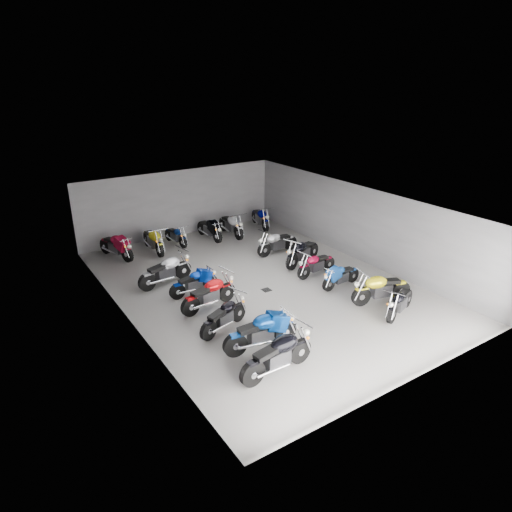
% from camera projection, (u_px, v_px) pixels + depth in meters
% --- Properties ---
extents(ground, '(14.00, 14.00, 0.00)m').
position_uv_depth(ground, '(259.00, 285.00, 17.36)').
color(ground, gray).
rests_on(ground, ground).
extents(wall_back, '(10.00, 0.10, 3.20)m').
position_uv_depth(wall_back, '(180.00, 203.00, 22.18)').
color(wall_back, slate).
rests_on(wall_back, ground).
extents(wall_left, '(0.10, 14.00, 3.20)m').
position_uv_depth(wall_left, '(126.00, 277.00, 14.22)').
color(wall_left, slate).
rests_on(wall_left, ground).
extents(wall_right, '(0.10, 14.00, 3.20)m').
position_uv_depth(wall_right, '(357.00, 223.00, 19.29)').
color(wall_right, slate).
rests_on(wall_right, ground).
extents(ceiling, '(10.00, 14.00, 0.04)m').
position_uv_depth(ceiling, '(259.00, 203.00, 16.14)').
color(ceiling, black).
rests_on(ceiling, wall_back).
extents(drain_grate, '(0.32, 0.32, 0.01)m').
position_uv_depth(drain_grate, '(266.00, 290.00, 16.97)').
color(drain_grate, black).
rests_on(drain_grate, ground).
extents(motorcycle_left_a, '(2.38, 0.51, 1.04)m').
position_uv_depth(motorcycle_left_a, '(278.00, 355.00, 12.10)').
color(motorcycle_left_a, black).
rests_on(motorcycle_left_a, ground).
extents(motorcycle_left_b, '(2.35, 0.53, 1.03)m').
position_uv_depth(motorcycle_left_b, '(262.00, 332.00, 13.18)').
color(motorcycle_left_b, black).
rests_on(motorcycle_left_b, ground).
extents(motorcycle_left_c, '(1.96, 0.80, 0.89)m').
position_uv_depth(motorcycle_left_c, '(224.00, 316.00, 14.19)').
color(motorcycle_left_c, black).
rests_on(motorcycle_left_c, ground).
extents(motorcycle_left_d, '(2.22, 0.58, 0.98)m').
position_uv_depth(motorcycle_left_d, '(209.00, 294.00, 15.49)').
color(motorcycle_left_d, black).
rests_on(motorcycle_left_d, ground).
extents(motorcycle_left_e, '(1.93, 0.39, 0.85)m').
position_uv_depth(motorcycle_left_e, '(195.00, 282.00, 16.50)').
color(motorcycle_left_e, black).
rests_on(motorcycle_left_e, ground).
extents(motorcycle_left_f, '(2.27, 0.60, 1.00)m').
position_uv_depth(motorcycle_left_f, '(166.00, 271.00, 17.24)').
color(motorcycle_left_f, black).
rests_on(motorcycle_left_f, ground).
extents(motorcycle_right_a, '(1.92, 0.81, 0.88)m').
position_uv_depth(motorcycle_right_a, '(400.00, 302.00, 15.07)').
color(motorcycle_right_a, black).
rests_on(motorcycle_right_a, ground).
extents(motorcycle_right_b, '(2.24, 0.74, 1.00)m').
position_uv_depth(motorcycle_right_b, '(381.00, 288.00, 15.86)').
color(motorcycle_right_b, black).
rests_on(motorcycle_right_b, ground).
extents(motorcycle_right_c, '(1.86, 0.39, 0.81)m').
position_uv_depth(motorcycle_right_c, '(341.00, 276.00, 17.08)').
color(motorcycle_right_c, black).
rests_on(motorcycle_right_c, ground).
extents(motorcycle_right_d, '(1.97, 0.43, 0.86)m').
position_uv_depth(motorcycle_right_d, '(316.00, 264.00, 18.05)').
color(motorcycle_right_d, black).
rests_on(motorcycle_right_d, ground).
extents(motorcycle_right_e, '(2.20, 0.86, 1.00)m').
position_uv_depth(motorcycle_right_e, '(302.00, 252.00, 19.06)').
color(motorcycle_right_e, black).
rests_on(motorcycle_right_e, ground).
extents(motorcycle_right_f, '(2.15, 0.45, 0.94)m').
position_uv_depth(motorcycle_right_f, '(277.00, 243.00, 20.19)').
color(motorcycle_right_f, black).
rests_on(motorcycle_right_f, ground).
extents(motorcycle_back_a, '(0.83, 2.19, 0.99)m').
position_uv_depth(motorcycle_back_a, '(116.00, 246.00, 19.70)').
color(motorcycle_back_a, black).
rests_on(motorcycle_back_a, ground).
extents(motorcycle_back_b, '(0.46, 2.30, 1.01)m').
position_uv_depth(motorcycle_back_b, '(153.00, 240.00, 20.39)').
color(motorcycle_back_b, black).
rests_on(motorcycle_back_b, ground).
extents(motorcycle_back_c, '(0.42, 1.86, 0.82)m').
position_uv_depth(motorcycle_back_c, '(176.00, 235.00, 21.28)').
color(motorcycle_back_c, black).
rests_on(motorcycle_back_c, ground).
extents(motorcycle_back_d, '(0.44, 2.12, 0.93)m').
position_uv_depth(motorcycle_back_d, '(210.00, 229.00, 21.97)').
color(motorcycle_back_d, black).
rests_on(motorcycle_back_d, ground).
extents(motorcycle_back_e, '(0.46, 2.28, 1.00)m').
position_uv_depth(motorcycle_back_e, '(231.00, 225.00, 22.42)').
color(motorcycle_back_e, black).
rests_on(motorcycle_back_e, ground).
extents(motorcycle_back_f, '(0.66, 2.16, 0.96)m').
position_uv_depth(motorcycle_back_f, '(260.00, 218.00, 23.62)').
color(motorcycle_back_f, black).
rests_on(motorcycle_back_f, ground).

